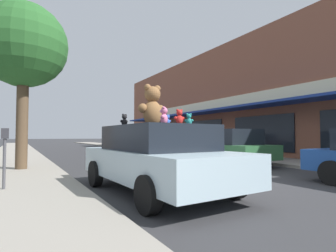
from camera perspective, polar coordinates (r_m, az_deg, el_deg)
name	(u,v)px	position (r m, az deg, el deg)	size (l,w,h in m)	color
ground_plane	(222,178)	(8.03, 11.62, -10.99)	(260.00, 260.00, 0.00)	#333335
sidewalk_near	(11,196)	(6.06, -31.07, -13.00)	(2.81, 90.00, 0.13)	gray
sidewalk_far	(325,166)	(12.21, 30.93, -7.40)	(2.81, 90.00, 0.13)	gray
storefront_row	(294,104)	(23.00, 25.73, 4.27)	(15.39, 32.22, 7.50)	brown
plush_art_car	(157,157)	(5.82, -2.39, -6.73)	(2.25, 4.47, 1.46)	#ADC6D1
teddy_bear_giant	(152,106)	(6.12, -3.45, 4.34)	(0.72, 0.46, 0.97)	olive
teddy_bear_red	(179,117)	(5.35, 2.49, 1.93)	(0.24, 0.15, 0.32)	red
teddy_bear_black	(124,121)	(6.60, -9.48, 1.19)	(0.24, 0.18, 0.32)	black
teddy_bear_teal	(189,120)	(5.92, 4.58, 1.36)	(0.19, 0.19, 0.28)	teal
teddy_bear_pink	(164,116)	(5.39, -0.89, 2.18)	(0.24, 0.27, 0.38)	pink
teddy_bear_blue	(167,120)	(5.75, -0.12, 1.26)	(0.18, 0.11, 0.24)	blue
parked_car_far_center	(221,145)	(11.80, 11.53, -4.18)	(2.17, 4.73, 1.52)	#336B3D
parked_car_far_right	(163,144)	(16.19, -1.09, -4.00)	(2.20, 4.57, 1.38)	maroon
street_tree	(24,46)	(10.64, -28.90, 14.95)	(2.90, 2.90, 5.69)	brown
parking_meter	(5,150)	(6.48, -32.02, -4.48)	(0.14, 0.10, 1.27)	#4C4C51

